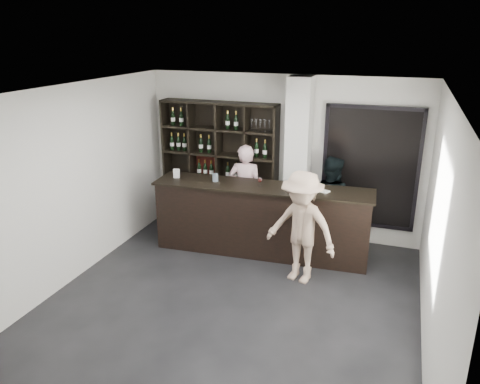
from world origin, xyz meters
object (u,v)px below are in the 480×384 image
at_px(wine_shelf, 219,167).
at_px(taster_black, 330,202).
at_px(customer, 301,228).
at_px(tasting_counter, 261,220).
at_px(taster_pink, 245,190).

distance_m(wine_shelf, taster_black, 2.14).
relative_size(taster_black, customer, 0.94).
relative_size(tasting_counter, customer, 2.10).
height_order(tasting_counter, taster_black, taster_black).
xyz_separation_m(taster_pink, customer, (1.33, -1.35, 0.01)).
bearing_deg(taster_pink, customer, 125.24).
bearing_deg(taster_pink, wine_shelf, -25.57).
distance_m(tasting_counter, taster_pink, 0.86).
bearing_deg(tasting_counter, taster_pink, 124.55).
bearing_deg(tasting_counter, taster_black, 28.91).
relative_size(tasting_counter, taster_black, 2.23).
bearing_deg(tasting_counter, wine_shelf, 139.36).
xyz_separation_m(tasting_counter, taster_black, (1.02, 0.65, 0.21)).
xyz_separation_m(tasting_counter, customer, (0.82, -0.70, 0.26)).
bearing_deg(wine_shelf, customer, -38.57).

